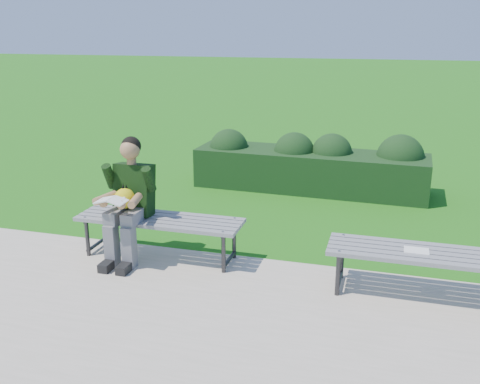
% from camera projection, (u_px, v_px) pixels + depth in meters
% --- Properties ---
extents(ground, '(80.00, 80.00, 0.00)m').
position_uv_depth(ground, '(236.00, 257.00, 5.90)').
color(ground, '#327118').
rests_on(ground, ground).
extents(walkway, '(30.00, 3.50, 0.02)m').
position_uv_depth(walkway, '(175.00, 342.00, 4.28)').
color(walkway, beige).
rests_on(walkway, ground).
extents(hedge, '(3.57, 1.01, 0.92)m').
position_uv_depth(hedge, '(314.00, 164.00, 8.26)').
color(hedge, '#164318').
rests_on(hedge, ground).
extents(bench_left, '(1.80, 0.50, 0.46)m').
position_uv_depth(bench_left, '(160.00, 223.00, 5.75)').
color(bench_left, gray).
rests_on(bench_left, walkway).
extents(bench_right, '(1.80, 0.50, 0.46)m').
position_uv_depth(bench_right, '(427.00, 257.00, 4.88)').
color(bench_right, gray).
rests_on(bench_right, walkway).
extents(seated_boy, '(0.56, 0.76, 1.31)m').
position_uv_depth(seated_boy, '(129.00, 196.00, 5.65)').
color(seated_boy, gray).
rests_on(seated_boy, walkway).
extents(paper_sheet, '(0.22, 0.16, 0.01)m').
position_uv_depth(paper_sheet, '(417.00, 250.00, 4.88)').
color(paper_sheet, white).
rests_on(paper_sheet, bench_right).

